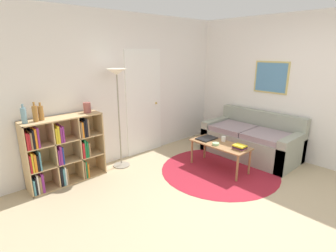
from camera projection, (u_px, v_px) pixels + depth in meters
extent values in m
plane|color=tan|center=(249.00, 209.00, 3.37)|extent=(14.00, 14.00, 0.00)
cube|color=silver|center=(131.00, 88.00, 4.80)|extent=(7.15, 0.05, 2.60)
cube|color=white|center=(144.00, 103.00, 5.03)|extent=(0.81, 0.02, 1.99)
sphere|color=tan|center=(156.00, 103.00, 5.21)|extent=(0.04, 0.04, 0.04)
cube|color=silver|center=(254.00, 85.00, 5.26)|extent=(0.05, 5.51, 2.60)
cube|color=tan|center=(271.00, 77.00, 4.94)|extent=(0.02, 0.66, 0.60)
cube|color=teal|center=(271.00, 77.00, 4.94)|extent=(0.01, 0.60, 0.54)
cylinder|color=maroon|center=(219.00, 170.00, 4.46)|extent=(1.96, 1.96, 0.01)
cube|color=tan|center=(25.00, 160.00, 3.59)|extent=(0.02, 0.34, 1.03)
cube|color=tan|center=(99.00, 142.00, 4.33)|extent=(0.02, 0.34, 1.03)
cube|color=tan|center=(62.00, 118.00, 3.82)|extent=(1.15, 0.34, 0.02)
cube|color=tan|center=(69.00, 180.00, 4.10)|extent=(1.15, 0.34, 0.02)
cube|color=tan|center=(61.00, 147.00, 4.08)|extent=(1.15, 0.02, 1.03)
cube|color=tan|center=(53.00, 153.00, 3.84)|extent=(0.02, 0.32, 1.00)
cube|color=tan|center=(77.00, 147.00, 4.08)|extent=(0.02, 0.32, 1.00)
cube|color=tan|center=(67.00, 160.00, 4.01)|extent=(1.11, 0.32, 0.02)
cube|color=tan|center=(64.00, 140.00, 3.92)|extent=(1.11, 0.32, 0.02)
cube|color=teal|center=(32.00, 186.00, 3.69)|extent=(0.02, 0.23, 0.23)
cube|color=black|center=(34.00, 183.00, 3.71)|extent=(0.02, 0.26, 0.27)
cube|color=silver|center=(36.00, 183.00, 3.71)|extent=(0.02, 0.21, 0.28)
cube|color=olive|center=(38.00, 183.00, 3.74)|extent=(0.03, 0.22, 0.25)
cube|color=#7F287A|center=(41.00, 182.00, 3.74)|extent=(0.03, 0.19, 0.28)
cube|color=black|center=(59.00, 175.00, 3.92)|extent=(0.03, 0.22, 0.30)
cube|color=teal|center=(61.00, 175.00, 3.96)|extent=(0.03, 0.25, 0.27)
cube|color=silver|center=(64.00, 174.00, 3.96)|extent=(0.02, 0.19, 0.29)
cube|color=olive|center=(65.00, 175.00, 3.98)|extent=(0.02, 0.22, 0.26)
cube|color=olive|center=(83.00, 169.00, 4.15)|extent=(0.02, 0.20, 0.28)
cube|color=#196B38|center=(84.00, 168.00, 4.18)|extent=(0.02, 0.23, 0.28)
cube|color=orange|center=(86.00, 169.00, 4.21)|extent=(0.02, 0.23, 0.23)
cube|color=#B21E23|center=(29.00, 163.00, 3.59)|extent=(0.02, 0.24, 0.25)
cube|color=gold|center=(30.00, 161.00, 3.61)|extent=(0.02, 0.26, 0.28)
cube|color=orange|center=(33.00, 161.00, 3.63)|extent=(0.03, 0.24, 0.25)
cube|color=black|center=(36.00, 161.00, 3.66)|extent=(0.03, 0.25, 0.23)
cube|color=teal|center=(38.00, 159.00, 3.68)|extent=(0.02, 0.26, 0.27)
cube|color=#7F287A|center=(56.00, 156.00, 3.85)|extent=(0.02, 0.26, 0.23)
cube|color=#7F287A|center=(59.00, 154.00, 3.85)|extent=(0.03, 0.23, 0.28)
cube|color=navy|center=(60.00, 154.00, 3.89)|extent=(0.02, 0.27, 0.26)
cube|color=#B21E23|center=(81.00, 149.00, 4.09)|extent=(0.03, 0.25, 0.25)
cube|color=#196B38|center=(83.00, 147.00, 4.10)|extent=(0.03, 0.24, 0.29)
cube|color=#196B38|center=(84.00, 148.00, 4.13)|extent=(0.03, 0.27, 0.26)
cube|color=olive|center=(86.00, 148.00, 4.15)|extent=(0.03, 0.25, 0.23)
cube|color=#B21E23|center=(25.00, 140.00, 3.51)|extent=(0.03, 0.26, 0.23)
cube|color=#B21E23|center=(27.00, 140.00, 3.52)|extent=(0.02, 0.24, 0.22)
cube|color=olive|center=(29.00, 139.00, 3.55)|extent=(0.02, 0.26, 0.23)
cube|color=black|center=(31.00, 138.00, 3.55)|extent=(0.02, 0.25, 0.26)
cube|color=orange|center=(33.00, 137.00, 3.58)|extent=(0.03, 0.26, 0.27)
cube|color=#7F287A|center=(36.00, 136.00, 3.59)|extent=(0.02, 0.25, 0.28)
cube|color=gold|center=(54.00, 135.00, 3.74)|extent=(0.02, 0.22, 0.23)
cube|color=gold|center=(55.00, 133.00, 3.78)|extent=(0.03, 0.27, 0.25)
cube|color=#7F287A|center=(58.00, 133.00, 3.80)|extent=(0.03, 0.26, 0.23)
cube|color=#7F287A|center=(60.00, 133.00, 3.81)|extent=(0.03, 0.25, 0.24)
cube|color=olive|center=(78.00, 129.00, 3.99)|extent=(0.02, 0.24, 0.24)
cube|color=orange|center=(80.00, 129.00, 4.00)|extent=(0.02, 0.22, 0.24)
cube|color=black|center=(81.00, 128.00, 4.03)|extent=(0.02, 0.26, 0.26)
cube|color=black|center=(83.00, 127.00, 4.05)|extent=(0.03, 0.27, 0.29)
cube|color=olive|center=(85.00, 127.00, 4.05)|extent=(0.02, 0.22, 0.27)
cylinder|color=gray|center=(122.00, 165.00, 4.64)|extent=(0.29, 0.29, 0.01)
cylinder|color=gray|center=(119.00, 120.00, 4.41)|extent=(0.02, 0.02, 1.59)
cone|color=white|center=(117.00, 72.00, 4.19)|extent=(0.32, 0.32, 0.10)
cube|color=gray|center=(250.00, 145.00, 5.03)|extent=(0.90, 1.73, 0.45)
cube|color=gray|center=(261.00, 131.00, 5.22)|extent=(0.16, 1.73, 0.82)
cube|color=gray|center=(292.00, 152.00, 4.46)|extent=(0.90, 0.16, 0.59)
cube|color=gray|center=(217.00, 132.00, 5.57)|extent=(0.90, 0.16, 0.59)
cube|color=gray|center=(267.00, 136.00, 4.66)|extent=(0.70, 0.68, 0.10)
cube|color=gray|center=(233.00, 128.00, 5.15)|extent=(0.70, 0.68, 0.10)
cube|color=#996B42|center=(220.00, 144.00, 4.42)|extent=(0.44, 1.02, 0.02)
cylinder|color=#996B42|center=(237.00, 169.00, 4.03)|extent=(0.04, 0.04, 0.43)
cylinder|color=#996B42|center=(192.00, 152.00, 4.70)|extent=(0.04, 0.04, 0.43)
cylinder|color=#996B42|center=(249.00, 162.00, 4.26)|extent=(0.04, 0.04, 0.43)
cylinder|color=#996B42|center=(205.00, 147.00, 4.93)|extent=(0.04, 0.04, 0.43)
cube|color=black|center=(207.00, 138.00, 4.64)|extent=(0.34, 0.25, 0.02)
cylinder|color=#9ED193|center=(216.00, 144.00, 4.34)|extent=(0.11, 0.11, 0.04)
cube|color=olive|center=(239.00, 149.00, 4.17)|extent=(0.15, 0.18, 0.01)
cube|color=#7F287A|center=(240.00, 148.00, 4.17)|extent=(0.15, 0.18, 0.02)
cube|color=black|center=(240.00, 147.00, 4.15)|extent=(0.15, 0.18, 0.02)
cube|color=gold|center=(240.00, 146.00, 4.14)|extent=(0.15, 0.18, 0.02)
cylinder|color=white|center=(223.00, 139.00, 4.52)|extent=(0.07, 0.07, 0.09)
cylinder|color=#6B93A3|center=(24.00, 116.00, 3.45)|extent=(0.07, 0.07, 0.21)
cylinder|color=#6B93A3|center=(22.00, 106.00, 3.42)|extent=(0.03, 0.03, 0.05)
cylinder|color=olive|center=(35.00, 114.00, 3.54)|extent=(0.07, 0.07, 0.22)
cylinder|color=olive|center=(34.00, 104.00, 3.50)|extent=(0.03, 0.03, 0.05)
cylinder|color=olive|center=(41.00, 113.00, 3.62)|extent=(0.07, 0.07, 0.20)
cylinder|color=olive|center=(40.00, 104.00, 3.58)|extent=(0.03, 0.03, 0.05)
cylinder|color=#934C47|center=(87.00, 108.00, 4.06)|extent=(0.11, 0.11, 0.16)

